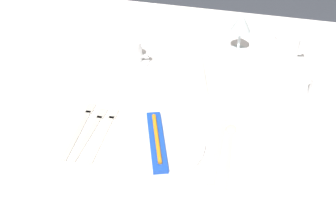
% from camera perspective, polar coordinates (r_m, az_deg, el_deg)
% --- Properties ---
extents(dining_table, '(1.80, 1.11, 0.74)m').
position_cam_1_polar(dining_table, '(1.28, 2.75, -0.17)').
color(dining_table, white).
rests_on(dining_table, ground).
extents(dinner_plate, '(0.24, 0.24, 0.02)m').
position_cam_1_polar(dinner_plate, '(1.05, -1.52, -4.55)').
color(dinner_plate, white).
rests_on(dinner_plate, dining_table).
extents(toothbrush_package, '(0.10, 0.21, 0.02)m').
position_cam_1_polar(toothbrush_package, '(1.04, -1.54, -3.89)').
color(toothbrush_package, blue).
rests_on(toothbrush_package, dinner_plate).
extents(fork_outer, '(0.02, 0.21, 0.00)m').
position_cam_1_polar(fork_outer, '(1.11, -8.65, -2.77)').
color(fork_outer, beige).
rests_on(fork_outer, dining_table).
extents(fork_inner, '(0.02, 0.21, 0.00)m').
position_cam_1_polar(fork_inner, '(1.12, -10.43, -2.58)').
color(fork_inner, beige).
rests_on(fork_inner, dining_table).
extents(fork_salad, '(0.03, 0.23, 0.00)m').
position_cam_1_polar(fork_salad, '(1.13, -11.88, -2.14)').
color(fork_salad, beige).
rests_on(fork_salad, dining_table).
extents(dinner_knife, '(0.02, 0.24, 0.00)m').
position_cam_1_polar(dinner_knife, '(1.05, 6.81, -5.33)').
color(dinner_knife, beige).
rests_on(dinner_knife, dining_table).
extents(spoon_soup, '(0.03, 0.23, 0.01)m').
position_cam_1_polar(spoon_soup, '(1.07, 8.38, -4.70)').
color(spoon_soup, beige).
rests_on(spoon_soup, dining_table).
extents(saucer_left, '(0.12, 0.12, 0.01)m').
position_cam_1_polar(saucer_left, '(1.43, 15.54, 7.19)').
color(saucer_left, white).
rests_on(saucer_left, dining_table).
extents(coffee_cup_left, '(0.11, 0.08, 0.07)m').
position_cam_1_polar(coffee_cup_left, '(1.41, 15.91, 8.61)').
color(coffee_cup_left, white).
rests_on(coffee_cup_left, saucer_left).
extents(saucer_right, '(0.13, 0.13, 0.01)m').
position_cam_1_polar(saucer_right, '(1.37, -5.15, 6.95)').
color(saucer_right, white).
rests_on(saucer_right, dining_table).
extents(coffee_cup_right, '(0.10, 0.08, 0.07)m').
position_cam_1_polar(coffee_cup_right, '(1.34, -5.18, 8.38)').
color(coffee_cup_right, white).
rests_on(coffee_cup_right, saucer_right).
extents(saucer_far, '(0.13, 0.13, 0.01)m').
position_cam_1_polar(saucer_far, '(1.28, 20.28, 1.78)').
color(saucer_far, white).
rests_on(saucer_far, dining_table).
extents(coffee_cup_far, '(0.11, 0.08, 0.06)m').
position_cam_1_polar(coffee_cup_far, '(1.26, 20.71, 3.04)').
color(coffee_cup_far, white).
rests_on(coffee_cup_far, saucer_far).
extents(wine_glass_left, '(0.07, 0.07, 0.14)m').
position_cam_1_polar(wine_glass_left, '(1.39, 9.93, 11.64)').
color(wine_glass_left, silver).
rests_on(wine_glass_left, dining_table).
extents(napkin_folded, '(0.06, 0.06, 0.15)m').
position_cam_1_polar(napkin_folded, '(1.19, 4.41, 5.64)').
color(napkin_folded, white).
rests_on(napkin_folded, dining_table).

